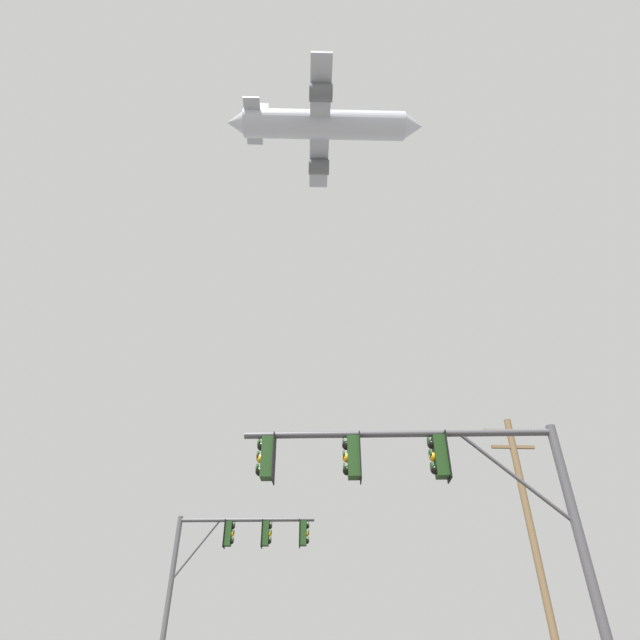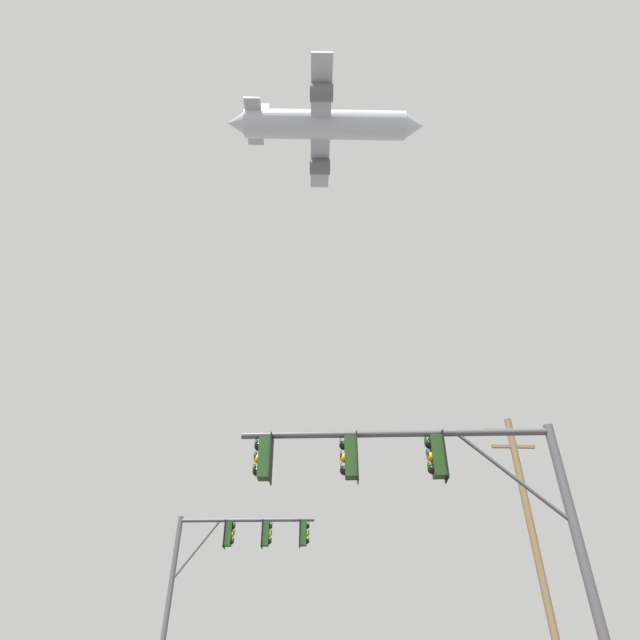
% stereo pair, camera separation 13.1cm
% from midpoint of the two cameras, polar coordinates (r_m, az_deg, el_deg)
% --- Properties ---
extents(signal_pole_near, '(6.88, 0.78, 5.92)m').
position_cam_midpoint_polar(signal_pole_near, '(11.61, 12.35, -17.30)').
color(signal_pole_near, '#4C4C51').
rests_on(signal_pole_near, ground).
extents(signal_pole_far, '(5.50, 0.67, 6.65)m').
position_cam_midpoint_polar(signal_pole_far, '(22.35, -9.85, -24.31)').
color(signal_pole_far, '#4C4C51').
rests_on(signal_pole_far, ground).
extents(utility_pole, '(2.20, 0.28, 10.36)m').
position_cam_midpoint_polar(utility_pole, '(22.56, 22.61, -21.50)').
color(utility_pole, brown).
rests_on(utility_pole, ground).
extents(airplane, '(22.25, 17.19, 6.09)m').
position_cam_midpoint_polar(airplane, '(62.86, 0.64, 20.60)').
color(airplane, '#B7BCC6').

